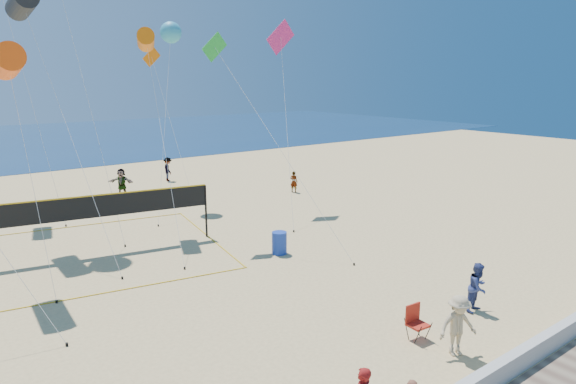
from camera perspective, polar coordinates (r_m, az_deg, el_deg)
ground at (r=14.96m, az=6.36°, el=-18.66°), size 120.00×120.00×0.00m
bystander_a at (r=18.69m, az=20.36°, el=-9.89°), size 0.91×0.75×1.70m
bystander_b at (r=15.72m, az=18.37°, el=-13.91°), size 1.32×1.05×1.80m
far_person_1 at (r=35.91m, az=-18.01°, el=1.02°), size 1.62×1.61×1.87m
far_person_2 at (r=35.38m, az=0.65°, el=1.15°), size 0.58×0.64×1.47m
far_person_4 at (r=40.36m, az=-13.19°, el=2.49°), size 0.87×1.27×1.81m
camp_chair at (r=16.41m, az=13.98°, el=-13.61°), size 0.61×0.74×1.18m
trash_barrel at (r=23.13m, az=-0.96°, el=-5.67°), size 0.72×0.72×1.01m
volleyball_net at (r=24.49m, az=-20.09°, el=-2.12°), size 11.57×11.45×2.68m
kite_0 at (r=21.19m, az=-28.73°, el=12.58°), size 1.15×3.91×8.96m
kite_1 at (r=27.28m, az=-27.45°, el=18.12°), size 1.62×8.86×11.71m
kite_2 at (r=27.26m, az=-15.52°, el=15.95°), size 2.46×7.78×10.12m
kite_4 at (r=24.62m, az=-7.04°, el=14.05°), size 3.05×7.36×9.85m
kite_5 at (r=31.18m, az=-0.78°, el=16.14°), size 4.24×5.49×11.11m
kite_7 at (r=32.85m, az=-12.89°, el=16.88°), size 4.16×5.34×11.03m
kite_9 at (r=37.17m, az=-14.60°, el=13.24°), size 1.40×5.78×9.83m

